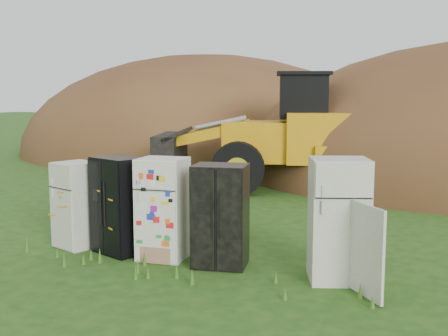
# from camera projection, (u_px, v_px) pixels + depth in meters

# --- Properties ---
(ground) EXTENTS (120.00, 120.00, 0.00)m
(ground) POSITION_uv_depth(u_px,v_px,m) (194.00, 261.00, 9.56)
(ground) COLOR #1E4612
(ground) RESTS_ON ground
(fridge_leftmost) EXTENTS (0.88, 0.86, 1.59)m
(fridge_leftmost) POSITION_uv_depth(u_px,v_px,m) (77.00, 205.00, 10.41)
(fridge_leftmost) COLOR silver
(fridge_leftmost) RESTS_ON ground
(fridge_black_side) EXTENTS (1.09, 0.97, 1.73)m
(fridge_black_side) POSITION_uv_depth(u_px,v_px,m) (121.00, 205.00, 10.04)
(fridge_black_side) COLOR black
(fridge_black_side) RESTS_ON ground
(fridge_sticker) EXTENTS (0.86, 0.81, 1.75)m
(fridge_sticker) POSITION_uv_depth(u_px,v_px,m) (163.00, 209.00, 9.66)
(fridge_sticker) COLOR silver
(fridge_sticker) RESTS_ON ground
(fridge_dark_mid) EXTENTS (0.99, 0.86, 1.69)m
(fridge_dark_mid) POSITION_uv_depth(u_px,v_px,m) (220.00, 216.00, 9.24)
(fridge_dark_mid) COLOR black
(fridge_dark_mid) RESTS_ON ground
(fridge_open_door) EXTENTS (1.08, 1.04, 1.88)m
(fridge_open_door) POSITION_uv_depth(u_px,v_px,m) (338.00, 220.00, 8.51)
(fridge_open_door) COLOR silver
(fridge_open_door) RESTS_ON ground
(wheel_loader) EXTENTS (7.70, 4.96, 3.46)m
(wheel_loader) POSITION_uv_depth(u_px,v_px,m) (273.00, 131.00, 16.64)
(wheel_loader) COLOR orange
(wheel_loader) RESTS_ON ground
(dirt_mound_left) EXTENTS (17.82, 13.36, 9.18)m
(dirt_mound_left) POSITION_uv_depth(u_px,v_px,m) (202.00, 156.00, 25.85)
(dirt_mound_left) COLOR #4D2C18
(dirt_mound_left) RESTS_ON ground
(dirt_mound_back) EXTENTS (15.51, 10.34, 4.72)m
(dirt_mound_back) POSITION_uv_depth(u_px,v_px,m) (376.00, 156.00, 25.75)
(dirt_mound_back) COLOR #4D2C18
(dirt_mound_back) RESTS_ON ground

